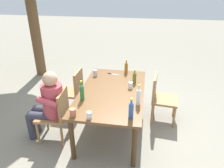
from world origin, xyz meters
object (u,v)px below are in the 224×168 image
(backpack_by_near_side, at_px, (116,83))
(cup_steel, at_px, (95,73))
(cup_terracotta, at_px, (73,112))
(bottle_green, at_px, (82,92))
(chair_far_right, at_px, (73,90))
(chair_far_left, at_px, (57,113))
(chair_near_right, at_px, (161,96))
(table_knife, at_px, (112,74))
(bottle_olive, at_px, (134,77))
(cup_glass, at_px, (89,115))
(bottle_amber, at_px, (126,67))
(cup_white, at_px, (130,85))
(bottle_clear, at_px, (139,96))
(dining_table, at_px, (112,95))
(bottle_blue, at_px, (131,110))
(person_in_white_shirt, at_px, (49,103))

(backpack_by_near_side, bearing_deg, cup_steel, 164.39)
(cup_terracotta, xyz_separation_m, backpack_by_near_side, (2.22, -0.24, -0.61))
(bottle_green, bearing_deg, cup_steel, 0.85)
(chair_far_right, distance_m, bottle_green, 0.94)
(chair_far_left, xyz_separation_m, cup_terracotta, (-0.39, -0.42, 0.31))
(chair_near_right, distance_m, bottle_green, 1.47)
(table_knife, bearing_deg, bottle_olive, -124.77)
(chair_far_left, bearing_deg, cup_glass, -122.49)
(bottle_amber, relative_size, cup_white, 2.46)
(chair_far_left, distance_m, backpack_by_near_side, 1.97)
(chair_far_left, bearing_deg, table_knife, -34.24)
(chair_far_left, distance_m, cup_steel, 1.06)
(bottle_clear, height_order, cup_steel, bottle_clear)
(bottle_amber, distance_m, cup_white, 0.65)
(dining_table, distance_m, table_knife, 0.67)
(chair_far_left, relative_size, cup_terracotta, 7.94)
(bottle_blue, relative_size, cup_glass, 2.97)
(bottle_clear, bearing_deg, dining_table, 51.05)
(bottle_olive, xyz_separation_m, cup_terracotta, (-1.14, 0.72, -0.05))
(bottle_green, bearing_deg, person_in_white_shirt, 94.47)
(chair_near_right, bearing_deg, bottle_blue, 157.93)
(chair_far_right, relative_size, bottle_green, 2.78)
(chair_far_left, relative_size, chair_near_right, 1.00)
(chair_far_right, bearing_deg, cup_steel, -71.41)
(cup_glass, bearing_deg, cup_terracotta, 85.25)
(chair_far_right, relative_size, bottle_clear, 2.77)
(cup_glass, relative_size, cup_white, 0.92)
(person_in_white_shirt, xyz_separation_m, cup_steel, (0.93, -0.52, 0.14))
(chair_near_right, xyz_separation_m, cup_white, (-0.27, 0.53, 0.31))
(bottle_amber, distance_m, cup_steel, 0.60)
(chair_far_right, relative_size, bottle_olive, 3.57)
(person_in_white_shirt, bearing_deg, cup_terracotta, -126.11)
(chair_far_right, height_order, cup_terracotta, chair_far_right)
(backpack_by_near_side, bearing_deg, chair_far_right, 147.58)
(bottle_blue, height_order, cup_terracotta, bottle_blue)
(person_in_white_shirt, height_order, cup_white, person_in_white_shirt)
(chair_far_right, xyz_separation_m, bottle_blue, (-1.10, -1.18, 0.38))
(bottle_blue, height_order, bottle_amber, bottle_blue)
(cup_terracotta, bearing_deg, bottle_clear, -62.54)
(bottle_olive, distance_m, backpack_by_near_side, 1.36)
(chair_near_right, xyz_separation_m, bottle_olive, (-0.05, 0.48, 0.36))
(bottle_green, xyz_separation_m, cup_glass, (-0.45, -0.23, -0.09))
(person_in_white_shirt, bearing_deg, cup_white, -66.19)
(dining_table, height_order, person_in_white_shirt, person_in_white_shirt)
(backpack_by_near_side, bearing_deg, chair_near_right, -136.94)
(chair_far_left, distance_m, cup_glass, 0.83)
(dining_table, relative_size, bottle_clear, 5.61)
(cup_steel, height_order, cup_white, cup_steel)
(cup_terracotta, bearing_deg, cup_white, -36.20)
(dining_table, distance_m, chair_far_right, 0.92)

